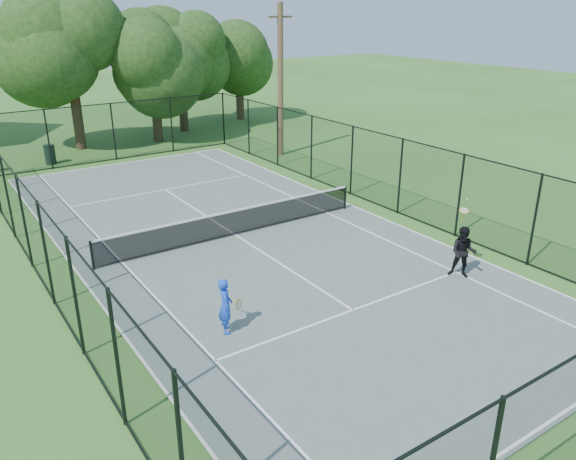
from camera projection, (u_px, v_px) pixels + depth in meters
ground at (236, 237)px, 19.93m from camera, size 120.00×120.00×0.00m
tennis_court at (236, 236)px, 19.92m from camera, size 11.00×24.00×0.06m
tennis_net at (235, 221)px, 19.72m from camera, size 10.08×0.08×0.95m
fence at (234, 197)px, 19.37m from camera, size 13.10×26.10×3.00m
tree_near_left at (69, 53)px, 30.30m from camera, size 6.57×6.57×8.57m
tree_near_mid at (152, 63)px, 32.38m from camera, size 5.64×5.64×7.38m
tree_near_right at (180, 60)px, 35.22m from camera, size 5.13×5.13×7.08m
tree_far_right at (239, 60)px, 39.21m from camera, size 5.01×5.01×6.63m
trash_bin_right at (50, 154)px, 28.92m from camera, size 0.58×0.58×1.00m
utility_pole at (280, 81)px, 29.47m from camera, size 1.40×0.30×7.82m
player_blue at (226, 306)px, 13.76m from camera, size 0.84×0.62×1.45m
player_black at (463, 252)px, 16.58m from camera, size 1.09×1.06×2.21m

